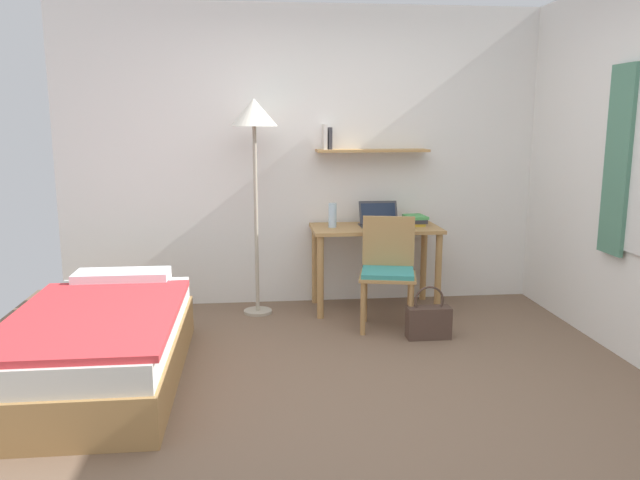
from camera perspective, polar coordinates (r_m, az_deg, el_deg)
name	(u,v)px	position (r m, az deg, el deg)	size (l,w,h in m)	color
ground_plane	(345,393)	(3.87, 2.27, -13.86)	(5.28, 5.28, 0.00)	brown
wall_back	(313,158)	(5.54, -0.62, 7.56)	(4.40, 0.27, 2.60)	white
bed	(102,344)	(4.20, -19.39, -8.97)	(0.98, 1.84, 0.54)	#B2844C
desk	(375,242)	(5.38, 5.07, -0.17)	(1.09, 0.55, 0.73)	#B2844C
desk_chair	(388,267)	(4.93, 6.24, -2.51)	(0.51, 0.48, 0.87)	#B2844C
standing_lamp	(254,126)	(5.15, -6.05, 10.38)	(0.38, 0.38, 1.80)	#B2A893
laptop	(379,220)	(5.41, 5.43, 1.88)	(0.34, 0.23, 0.21)	#2D2D33
water_bottle	(332,215)	(5.29, 1.15, 2.29)	(0.07, 0.07, 0.21)	silver
book_stack	(415,220)	(5.48, 8.69, 1.82)	(0.19, 0.25, 0.08)	gold
handbag	(429,321)	(4.81, 9.92, -7.33)	(0.33, 0.13, 0.41)	#4C382D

